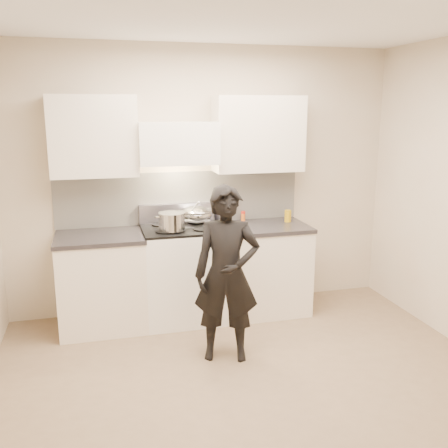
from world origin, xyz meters
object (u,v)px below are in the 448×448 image
object	(u,v)px
counter_right	(261,268)
person	(227,274)
stove	(182,273)
utensil_crock	(221,212)
wok	(196,214)

from	to	relation	value
counter_right	person	distance (m)	1.12
person	counter_right	bearing A→B (deg)	71.80
counter_right	person	size ratio (longest dim) A/B	0.62
stove	counter_right	bearing A→B (deg)	0.00
utensil_crock	person	size ratio (longest dim) A/B	0.23
wok	person	world-z (taller)	person
stove	utensil_crock	distance (m)	0.76
stove	counter_right	world-z (taller)	stove
utensil_crock	stove	bearing A→B (deg)	-152.13
stove	wok	xyz separation A→B (m)	(0.17, 0.09, 0.57)
stove	counter_right	xyz separation A→B (m)	(0.83, 0.00, -0.01)
person	stove	bearing A→B (deg)	119.71
counter_right	wok	size ratio (longest dim) A/B	2.27
counter_right	person	world-z (taller)	person
wok	person	size ratio (longest dim) A/B	0.27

